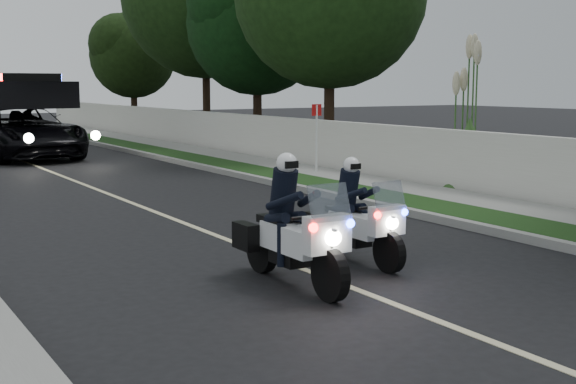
{
  "coord_description": "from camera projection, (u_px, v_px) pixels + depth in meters",
  "views": [
    {
      "loc": [
        -5.57,
        -8.82,
        2.58
      ],
      "look_at": [
        0.16,
        0.58,
        1.0
      ],
      "focal_mm": 47.32,
      "sensor_mm": 36.0,
      "label": 1
    }
  ],
  "objects": [
    {
      "name": "property_wall",
      "position": [
        322.0,
        145.0,
        22.7
      ],
      "size": [
        0.22,
        60.0,
        1.5
      ],
      "primitive_type": "cube",
      "color": "beige",
      "rests_on": "ground"
    },
    {
      "name": "tree_right_d",
      "position": [
        207.0,
        138.0,
        36.05
      ],
      "size": [
        10.28,
        10.28,
        12.97
      ],
      "primitive_type": null,
      "rotation": [
        0.0,
        0.0,
        -0.42
      ],
      "color": "#1D3D14",
      "rests_on": "ground"
    },
    {
      "name": "police_moto_right",
      "position": [
        355.0,
        262.0,
        11.06
      ],
      "size": [
        0.64,
        1.81,
        1.53
      ],
      "primitive_type": null,
      "rotation": [
        0.0,
        0.0,
        0.01
      ],
      "color": "silver",
      "rests_on": "ground"
    },
    {
      "name": "police_suv",
      "position": [
        24.0,
        158.0,
        26.49
      ],
      "size": [
        3.51,
        6.65,
        3.12
      ],
      "primitive_type": "imported",
      "rotation": [
        0.0,
        0.0,
        0.09
      ],
      "color": "black",
      "rests_on": "ground"
    },
    {
      "name": "grass_verge",
      "position": [
        255.0,
        172.0,
        21.61
      ],
      "size": [
        1.2,
        60.0,
        0.16
      ],
      "primitive_type": "cube",
      "color": "#193814",
      "rests_on": "ground"
    },
    {
      "name": "ground",
      "position": [
        300.0,
        268.0,
        10.69
      ],
      "size": [
        120.0,
        120.0,
        0.0
      ],
      "primitive_type": "plane",
      "color": "black",
      "rests_on": "ground"
    },
    {
      "name": "curb_right",
      "position": [
        233.0,
        174.0,
        21.25
      ],
      "size": [
        0.2,
        60.0,
        0.15
      ],
      "primitive_type": "cube",
      "color": "gray",
      "rests_on": "ground"
    },
    {
      "name": "sign_post",
      "position": [
        316.0,
        177.0,
        21.09
      ],
      "size": [
        0.34,
        0.34,
        2.08
      ],
      "primitive_type": null,
      "rotation": [
        0.0,
        0.0,
        0.06
      ],
      "color": "#A5130B",
      "rests_on": "ground"
    },
    {
      "name": "sidewalk_right",
      "position": [
        294.0,
        169.0,
        22.28
      ],
      "size": [
        1.4,
        60.0,
        0.16
      ],
      "primitive_type": "cube",
      "color": "gray",
      "rests_on": "ground"
    },
    {
      "name": "tree_right_e",
      "position": [
        135.0,
        129.0,
        43.63
      ],
      "size": [
        5.39,
        5.39,
        8.1
      ],
      "primitive_type": null,
      "rotation": [
        0.0,
        0.0,
        -0.12
      ],
      "color": "black",
      "rests_on": "ground"
    },
    {
      "name": "police_moto_left",
      "position": [
        292.0,
        285.0,
        9.77
      ],
      "size": [
        0.71,
        2.02,
        1.71
      ],
      "primitive_type": null,
      "rotation": [
        0.0,
        0.0,
        -0.0
      ],
      "color": "silver",
      "rests_on": "ground"
    },
    {
      "name": "pampas_far",
      "position": [
        468.0,
        191.0,
        18.35
      ],
      "size": [
        1.39,
        1.39,
        3.96
      ],
      "primitive_type": null,
      "rotation": [
        0.0,
        0.0,
        -0.01
      ],
      "color": "beige",
      "rests_on": "ground"
    },
    {
      "name": "lane_marking",
      "position": [
        89.0,
        186.0,
        19.14
      ],
      "size": [
        0.12,
        50.0,
        0.01
      ],
      "primitive_type": "cube",
      "color": "#BFB78C",
      "rests_on": "ground"
    },
    {
      "name": "tree_right_b",
      "position": [
        329.0,
        158.0,
        26.5
      ],
      "size": [
        7.24,
        7.24,
        11.06
      ],
      "primitive_type": null,
      "rotation": [
        0.0,
        0.0,
        -0.1
      ],
      "color": "#1D3E14",
      "rests_on": "ground"
    },
    {
      "name": "tree_right_c",
      "position": [
        258.0,
        146.0,
        31.66
      ],
      "size": [
        7.59,
        7.59,
        9.65
      ],
      "primitive_type": null,
      "rotation": [
        0.0,
        0.0,
        0.4
      ],
      "color": "black",
      "rests_on": "ground"
    }
  ]
}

